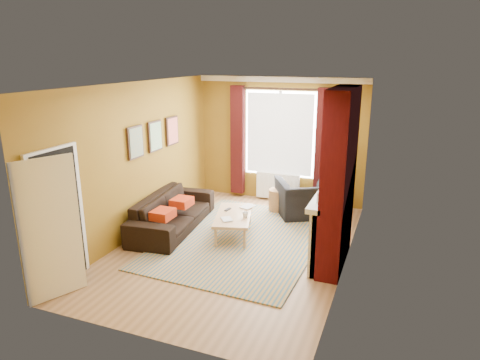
{
  "coord_description": "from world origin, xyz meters",
  "views": [
    {
      "loc": [
        2.58,
        -6.42,
        3.23
      ],
      "look_at": [
        0.0,
        0.25,
        1.15
      ],
      "focal_mm": 32.0,
      "sensor_mm": 36.0,
      "label": 1
    }
  ],
  "objects_px": {
    "coffee_table": "(234,217)",
    "wicker_stool": "(278,200)",
    "sofa": "(173,212)",
    "floor_lamp": "(340,156)",
    "armchair": "(307,198)"
  },
  "relations": [
    {
      "from": "coffee_table",
      "to": "floor_lamp",
      "type": "bearing_deg",
      "value": 35.3
    },
    {
      "from": "sofa",
      "to": "armchair",
      "type": "distance_m",
      "value": 2.77
    },
    {
      "from": "armchair",
      "to": "floor_lamp",
      "type": "relative_size",
      "value": 0.76
    },
    {
      "from": "wicker_stool",
      "to": "floor_lamp",
      "type": "height_order",
      "value": "floor_lamp"
    },
    {
      "from": "armchair",
      "to": "coffee_table",
      "type": "xyz_separation_m",
      "value": [
        -1.03,
        -1.5,
        -0.0
      ]
    },
    {
      "from": "coffee_table",
      "to": "sofa",
      "type": "bearing_deg",
      "value": 169.04
    },
    {
      "from": "wicker_stool",
      "to": "floor_lamp",
      "type": "relative_size",
      "value": 0.32
    },
    {
      "from": "wicker_stool",
      "to": "floor_lamp",
      "type": "bearing_deg",
      "value": 18.53
    },
    {
      "from": "armchair",
      "to": "wicker_stool",
      "type": "relative_size",
      "value": 2.39
    },
    {
      "from": "coffee_table",
      "to": "wicker_stool",
      "type": "relative_size",
      "value": 2.83
    },
    {
      "from": "coffee_table",
      "to": "floor_lamp",
      "type": "height_order",
      "value": "floor_lamp"
    },
    {
      "from": "sofa",
      "to": "coffee_table",
      "type": "height_order",
      "value": "sofa"
    },
    {
      "from": "coffee_table",
      "to": "wicker_stool",
      "type": "xyz_separation_m",
      "value": [
        0.39,
        1.57,
        -0.13
      ]
    },
    {
      "from": "wicker_stool",
      "to": "sofa",
      "type": "bearing_deg",
      "value": -134.02
    },
    {
      "from": "armchair",
      "to": "wicker_stool",
      "type": "bearing_deg",
      "value": -34.87
    }
  ]
}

